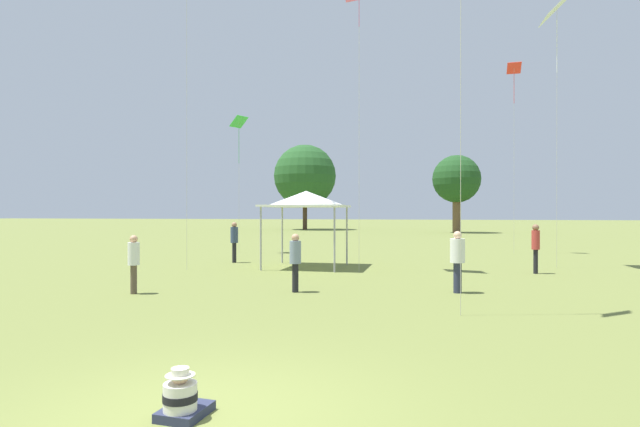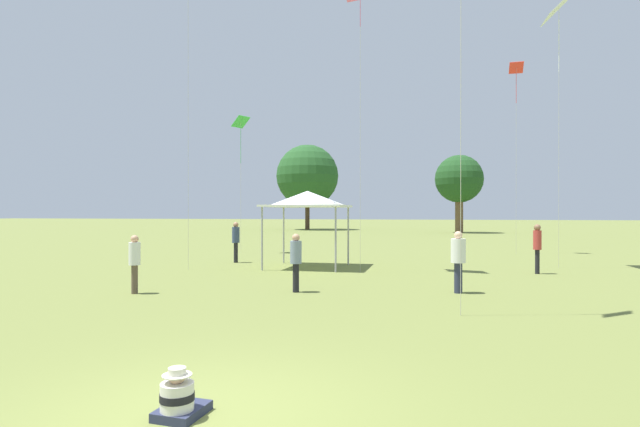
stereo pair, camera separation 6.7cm
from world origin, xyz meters
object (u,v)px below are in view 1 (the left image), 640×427
Objects in this scene: person_standing_4 at (234,238)px; person_standing_1 at (295,257)px; kite_1 at (239,127)px; distant_tree_0 at (457,180)px; kite_0 at (514,78)px; person_standing_3 at (134,259)px; seated_toddler at (182,398)px; kite_2 at (557,12)px; person_standing_0 at (536,243)px; distant_tree_1 at (305,176)px; person_standing_2 at (458,256)px; canopy_tent at (306,199)px.

person_standing_1 is at bearing -126.42° from person_standing_4.
kite_1 reaches higher than person_standing_4.
kite_0 is at bearing -86.54° from distant_tree_0.
kite_0 reaches higher than person_standing_3.
seated_toddler is 0.08× the size of kite_1.
kite_1 is 0.68× the size of kite_2.
person_standing_4 is at bearing 79.08° from kite_0.
person_standing_3 is at bearing 130.92° from seated_toddler.
distant_tree_1 is (-19.44, 42.59, 5.78)m from person_standing_0.
kite_2 reaches higher than person_standing_0.
person_standing_4 is at bearing 115.17° from seated_toddler.
kite_2 reaches higher than person_standing_4.
distant_tree_1 is at bearing -11.58° from kite_0.
person_standing_3 is at bearing 100.61° from kite_0.
person_standing_0 is 1.12× the size of person_standing_3.
kite_1 is at bearing 58.90° from kite_0.
person_standing_3 is 50.67m from distant_tree_1.
seated_toddler is 8.92m from person_standing_3.
kite_2 is at bearing -86.31° from distant_tree_0.
kite_1 is (-14.49, -2.95, -2.54)m from kite_0.
person_standing_2 is 16.71m from kite_1.
person_standing_1 is at bearing 101.91° from seated_toddler.
person_standing_0 is 8.71m from canopy_tent.
kite_1 is at bearing 114.97° from seated_toddler.
person_standing_1 is 0.16× the size of kite_0.
distant_tree_0 is at bearing -133.45° from kite_2.
distant_tree_0 is (-1.66, 27.49, -3.63)m from kite_0.
distant_tree_0 is (-2.22, 34.39, -4.44)m from kite_2.
kite_0 is at bearing 36.56° from person_standing_0.
person_standing_0 is 9.45m from kite_2.
person_standing_1 is 6.48m from canopy_tent.
person_standing_4 is at bearing -42.98° from kite_2.
distant_tree_1 reaches higher than distant_tree_0.
kite_1 is 0.68× the size of distant_tree_1.
distant_tree_0 is at bearing 88.81° from seated_toddler.
kite_0 reaches higher than canopy_tent.
person_standing_4 is at bearing -28.70° from person_standing_1.
person_standing_4 is at bearing -22.57° from person_standing_2.
kite_2 is at bearing 141.99° from kite_0.
distant_tree_1 reaches higher than seated_toddler.
kite_2 reaches higher than seated_toddler.
distant_tree_1 is (-20.66, 40.31, -3.32)m from kite_2.
kite_2 is 45.42m from distant_tree_1.
kite_2 is at bearing 145.82° from kite_1.
person_standing_4 is 0.56× the size of canopy_tent.
kite_2 is 1.29× the size of distant_tree_0.
canopy_tent reaches higher than person_standing_0.
person_standing_4 is at bearing 4.91° from person_standing_3.
kite_0 reaches higher than kite_1.
person_standing_1 is at bearing 98.77° from kite_1.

